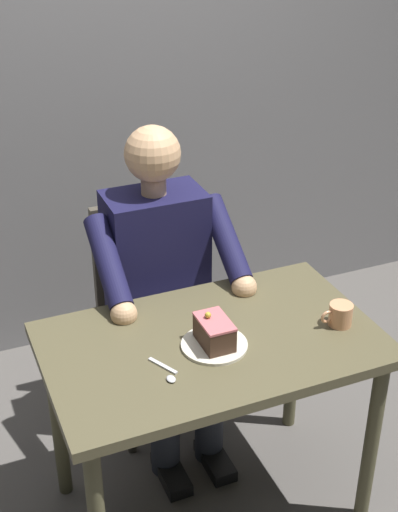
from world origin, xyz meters
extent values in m
plane|color=#57534F|center=(0.00, 0.00, 0.00)|extent=(14.00, 14.00, 0.00)
cube|color=gray|center=(0.00, -1.29, 1.50)|extent=(6.40, 0.12, 3.00)
cube|color=brown|center=(0.00, 0.00, 0.70)|extent=(1.06, 0.65, 0.04)
cylinder|color=brown|center=(-0.47, 0.26, 0.35)|extent=(0.05, 0.05, 0.70)
cylinder|color=brown|center=(-0.47, -0.26, 0.35)|extent=(0.05, 0.05, 0.70)
cylinder|color=brown|center=(0.47, -0.26, 0.35)|extent=(0.05, 0.05, 0.70)
cube|color=#484136|center=(0.00, -0.54, 0.42)|extent=(0.42, 0.42, 0.04)
cube|color=#484136|center=(0.00, -0.73, 0.67)|extent=(0.38, 0.04, 0.45)
cylinder|color=#484136|center=(-0.18, -0.36, 0.21)|extent=(0.04, 0.04, 0.42)
cylinder|color=#484136|center=(0.18, -0.36, 0.21)|extent=(0.04, 0.04, 0.42)
cylinder|color=#484136|center=(-0.18, -0.72, 0.21)|extent=(0.04, 0.04, 0.42)
cylinder|color=#484136|center=(0.18, -0.72, 0.21)|extent=(0.04, 0.04, 0.42)
cube|color=#19183E|center=(0.00, -0.52, 0.73)|extent=(0.36, 0.22, 0.57)
sphere|color=#DFAD7D|center=(0.00, -0.52, 1.16)|extent=(0.20, 0.20, 0.20)
cylinder|color=#DFAD7D|center=(0.00, -0.52, 1.04)|extent=(0.09, 0.09, 0.06)
cylinder|color=#19183E|center=(-0.22, -0.38, 0.85)|extent=(0.08, 0.33, 0.26)
sphere|color=#DFAD7D|center=(-0.22, -0.22, 0.74)|extent=(0.09, 0.09, 0.09)
cylinder|color=#19183E|center=(0.22, -0.38, 0.85)|extent=(0.08, 0.33, 0.26)
sphere|color=#DFAD7D|center=(0.22, -0.22, 0.74)|extent=(0.09, 0.09, 0.09)
cylinder|color=#282B34|center=(-0.09, -0.40, 0.42)|extent=(0.13, 0.38, 0.14)
cylinder|color=#282B34|center=(0.09, -0.40, 0.42)|extent=(0.13, 0.38, 0.14)
cylinder|color=#282B34|center=(-0.09, -0.22, 0.20)|extent=(0.11, 0.11, 0.40)
cube|color=black|center=(-0.09, -0.16, 0.03)|extent=(0.09, 0.22, 0.05)
cylinder|color=#282B34|center=(0.09, -0.22, 0.20)|extent=(0.11, 0.11, 0.40)
cube|color=black|center=(0.09, -0.16, 0.03)|extent=(0.09, 0.22, 0.05)
cylinder|color=silver|center=(0.01, 0.04, 0.73)|extent=(0.21, 0.21, 0.01)
cube|color=#452D1F|center=(0.01, 0.04, 0.77)|extent=(0.09, 0.14, 0.08)
cube|color=#D5696F|center=(0.01, 0.04, 0.81)|extent=(0.09, 0.14, 0.01)
sphere|color=gold|center=(0.02, 0.02, 0.83)|extent=(0.02, 0.02, 0.02)
cylinder|color=tan|center=(-0.42, 0.08, 0.76)|extent=(0.08, 0.08, 0.08)
torus|color=tan|center=(-0.37, 0.08, 0.76)|extent=(0.05, 0.01, 0.05)
cylinder|color=black|center=(-0.42, 0.08, 0.79)|extent=(0.07, 0.07, 0.01)
cube|color=silver|center=(0.19, 0.07, 0.73)|extent=(0.06, 0.10, 0.01)
ellipsoid|color=silver|center=(0.19, 0.14, 0.73)|extent=(0.03, 0.04, 0.01)
camera|label=1|loc=(0.75, 1.68, 2.03)|focal=49.86mm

